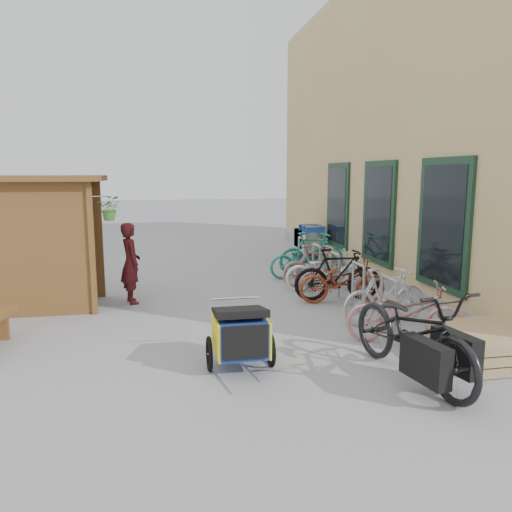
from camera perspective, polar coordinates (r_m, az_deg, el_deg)
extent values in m
plane|color=gray|center=(7.48, -1.58, -9.57)|extent=(80.00, 80.00, 0.00)
cube|color=tan|center=(13.84, 23.22, 13.11)|extent=(6.00, 13.00, 7.00)
cube|color=gray|center=(12.63, 11.18, -1.16)|extent=(0.18, 13.00, 0.30)
cube|color=#163220|center=(8.84, 20.62, 3.40)|extent=(0.06, 1.50, 2.20)
cube|color=black|center=(8.82, 20.46, 3.40)|extent=(0.02, 1.25, 1.95)
cube|color=#163220|center=(11.03, 13.83, 4.82)|extent=(0.06, 1.50, 2.20)
cube|color=black|center=(11.02, 13.69, 4.83)|extent=(0.02, 1.25, 1.95)
cube|color=#163220|center=(13.34, 9.32, 5.73)|extent=(0.06, 1.50, 2.20)
cube|color=black|center=(13.33, 9.19, 5.73)|extent=(0.02, 1.25, 1.95)
cube|color=brown|center=(9.00, -18.24, 0.74)|extent=(0.09, 0.09, 2.30)
cube|color=brown|center=(10.63, -27.05, 1.45)|extent=(0.09, 0.09, 2.30)
cube|color=brown|center=(10.28, -17.36, 1.82)|extent=(0.09, 0.09, 2.30)
cube|color=brown|center=(9.18, -23.79, 0.58)|extent=(1.80, 0.05, 2.30)
cube|color=brown|center=(10.38, -22.32, 1.62)|extent=(1.80, 0.05, 2.30)
cube|color=brown|center=(9.70, -23.47, 8.16)|extent=(2.15, 1.65, 0.10)
cube|color=brown|center=(9.86, -24.05, -0.35)|extent=(1.30, 1.15, 0.04)
cube|color=brown|center=(9.79, -24.29, 3.11)|extent=(1.30, 1.15, 0.04)
cylinder|color=#A5A8AD|center=(8.89, -17.38, 6.52)|extent=(0.36, 0.02, 0.02)
imported|color=#336C26|center=(8.89, -16.35, 5.27)|extent=(0.38, 0.33, 0.42)
cylinder|color=#A5A8AD|center=(7.83, 15.66, -5.85)|extent=(0.05, 0.05, 0.84)
cylinder|color=#A5A8AD|center=(8.26, 14.10, -4.98)|extent=(0.05, 0.05, 0.84)
cylinder|color=#A5A8AD|center=(7.95, 14.99, -2.47)|extent=(0.05, 0.50, 0.05)
cylinder|color=#A5A8AD|center=(8.88, 12.19, -3.90)|extent=(0.05, 0.05, 0.84)
cylinder|color=#A5A8AD|center=(9.33, 10.99, -3.21)|extent=(0.05, 0.05, 0.84)
cylinder|color=#A5A8AD|center=(9.02, 11.66, -0.95)|extent=(0.05, 0.50, 0.05)
cylinder|color=#A5A8AD|center=(9.97, 9.49, -2.36)|extent=(0.05, 0.05, 0.84)
cylinder|color=#A5A8AD|center=(10.43, 8.53, -1.81)|extent=(0.05, 0.05, 0.84)
cylinder|color=#A5A8AD|center=(10.12, 9.06, 0.25)|extent=(0.05, 0.50, 0.05)
cylinder|color=#A5A8AD|center=(11.08, 7.32, -1.12)|extent=(0.05, 0.05, 0.84)
cylinder|color=#A5A8AD|center=(11.55, 6.55, -0.67)|extent=(0.05, 0.05, 0.84)
cylinder|color=#A5A8AD|center=(11.24, 6.97, 1.21)|extent=(0.05, 0.50, 0.05)
cylinder|color=#A5A8AD|center=(12.21, 5.56, -0.11)|extent=(0.05, 0.05, 0.84)
cylinder|color=#A5A8AD|center=(12.68, 4.91, 0.26)|extent=(0.05, 0.05, 0.84)
cylinder|color=#A5A8AD|center=(12.38, 5.26, 2.00)|extent=(0.05, 0.50, 0.05)
cube|color=#A3805F|center=(7.35, 24.59, -10.24)|extent=(1.00, 1.20, 0.12)
cube|color=#A3805F|center=(7.31, 24.66, -9.20)|extent=(1.00, 1.20, 0.12)
cube|color=#A3805F|center=(7.27, 24.74, -8.16)|extent=(1.00, 1.20, 0.12)
cube|color=silver|center=(14.06, 6.25, 1.83)|extent=(0.54, 0.83, 0.51)
cube|color=blue|center=(13.62, 6.80, 3.03)|extent=(0.54, 0.04, 0.18)
cylinder|color=silver|center=(13.58, 6.84, 3.30)|extent=(0.57, 0.04, 0.04)
cylinder|color=black|center=(13.75, 5.78, -0.56)|extent=(0.04, 0.12, 0.12)
cube|color=silver|center=(14.38, 5.85, 2.01)|extent=(0.54, 0.83, 0.51)
cube|color=blue|center=(13.94, 6.37, 3.18)|extent=(0.54, 0.04, 0.18)
cylinder|color=silver|center=(13.91, 6.41, 3.45)|extent=(0.57, 0.04, 0.04)
cylinder|color=black|center=(14.07, 5.38, -0.32)|extent=(0.04, 0.12, 0.12)
cube|color=silver|center=(14.70, 5.46, 2.18)|extent=(0.54, 0.83, 0.51)
cube|color=blue|center=(14.27, 5.96, 3.33)|extent=(0.54, 0.04, 0.18)
cylinder|color=silver|center=(14.23, 6.00, 3.59)|extent=(0.57, 0.04, 0.04)
cylinder|color=black|center=(14.40, 4.99, -0.09)|extent=(0.04, 0.12, 0.12)
cube|color=navy|center=(6.35, -1.82, -8.91)|extent=(0.58, 0.77, 0.45)
cube|color=yellow|center=(6.31, -4.62, -9.05)|extent=(0.03, 0.77, 0.45)
cube|color=yellow|center=(6.40, 0.95, -8.74)|extent=(0.03, 0.77, 0.45)
cube|color=black|center=(5.96, -1.19, -9.85)|extent=(0.54, 0.03, 0.41)
cube|color=black|center=(6.31, -1.90, -6.43)|extent=(0.64, 0.74, 0.22)
torus|color=black|center=(6.38, -5.36, -11.08)|extent=(0.05, 0.45, 0.45)
torus|color=black|center=(6.50, 1.68, -10.66)|extent=(0.05, 0.45, 0.45)
cylinder|color=#B7B7BC|center=(5.83, -0.74, -13.10)|extent=(0.03, 0.66, 0.03)
cylinder|color=#B7B7BC|center=(6.65, -2.42, -4.86)|extent=(0.62, 0.03, 0.03)
imported|color=black|center=(6.27, 17.41, -8.22)|extent=(1.14, 2.32, 1.17)
cube|color=black|center=(5.76, 18.78, -11.29)|extent=(0.29, 0.67, 0.45)
cube|color=black|center=(6.14, 21.84, -10.15)|extent=(0.29, 0.67, 0.45)
cube|color=#CC5B13|center=(5.93, 20.39, -10.25)|extent=(0.15, 0.20, 0.12)
imported|color=maroon|center=(9.67, -14.14, -0.80)|extent=(0.52, 0.64, 1.53)
imported|color=tan|center=(7.56, 16.72, -6.26)|extent=(1.79, 1.05, 0.89)
imported|color=silver|center=(8.41, 14.52, -4.42)|extent=(1.60, 0.68, 0.93)
imported|color=maroon|center=(9.58, 9.84, -2.79)|extent=(1.69, 0.75, 0.86)
imported|color=black|center=(9.73, 9.32, -2.11)|extent=(1.73, 0.62, 1.02)
imported|color=white|center=(10.47, 7.91, -1.67)|extent=(1.72, 0.80, 0.87)
imported|color=tan|center=(10.90, 6.79, -1.09)|extent=(1.56, 0.61, 0.91)
imported|color=#208074|center=(11.72, 5.57, -0.38)|extent=(1.74, 0.72, 0.89)
imported|color=#208074|center=(12.25, 6.42, 0.35)|extent=(1.75, 0.66, 1.02)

